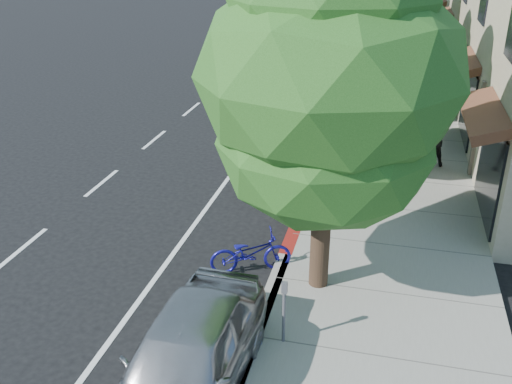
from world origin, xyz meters
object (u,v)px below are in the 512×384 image
(street_tree_1, at_px, (356,34))
(street_tree_0, at_px, (329,81))
(cyclist, at_px, (277,178))
(white_pickup, at_px, (320,49))
(dark_sedan, at_px, (330,92))
(street_tree_2, at_px, (369,16))
(silver_suv, at_px, (294,124))
(near_car_a, at_px, (187,358))
(bicycle, at_px, (251,253))
(dark_suv_far, at_px, (344,46))
(pedestrian, at_px, (433,139))

(street_tree_1, bearing_deg, street_tree_0, -90.00)
(cyclist, xyz_separation_m, white_pickup, (-1.50, 19.27, -0.25))
(dark_sedan, height_order, white_pickup, dark_sedan)
(street_tree_1, bearing_deg, street_tree_2, 90.00)
(street_tree_2, distance_m, silver_suv, 5.30)
(cyclist, relative_size, near_car_a, 0.46)
(bicycle, bearing_deg, near_car_a, 155.79)
(street_tree_1, bearing_deg, dark_suv_far, 96.13)
(street_tree_0, height_order, pedestrian, street_tree_0)
(dark_suv_far, bearing_deg, silver_suv, -95.90)
(street_tree_1, relative_size, street_tree_2, 1.05)
(cyclist, xyz_separation_m, pedestrian, (4.09, 4.11, -0.00))
(street_tree_2, bearing_deg, street_tree_0, -90.00)
(dark_suv_far, bearing_deg, near_car_a, -94.75)
(bicycle, height_order, white_pickup, white_pickup)
(street_tree_2, bearing_deg, dark_sedan, 141.13)
(street_tree_0, distance_m, street_tree_2, 12.01)
(cyclist, distance_m, silver_suv, 4.90)
(silver_suv, distance_m, near_car_a, 11.73)
(dark_sedan, bearing_deg, pedestrian, -53.74)
(street_tree_2, xyz_separation_m, silver_suv, (-2.04, -3.78, -3.10))
(cyclist, bearing_deg, near_car_a, 175.80)
(street_tree_0, height_order, street_tree_1, street_tree_0)
(dark_sedan, bearing_deg, street_tree_0, -82.08)
(near_car_a, bearing_deg, street_tree_2, 85.85)
(street_tree_1, bearing_deg, near_car_a, -99.64)
(street_tree_1, xyz_separation_m, cyclist, (-1.60, -2.66, -3.33))
(cyclist, height_order, silver_suv, cyclist)
(street_tree_2, xyz_separation_m, dark_sedan, (-1.40, 1.13, -3.22))
(dark_suv_far, bearing_deg, white_pickup, -149.35)
(white_pickup, bearing_deg, street_tree_2, -80.01)
(dark_sedan, bearing_deg, near_car_a, -88.90)
(silver_suv, relative_size, pedestrian, 3.90)
(street_tree_1, distance_m, dark_sedan, 8.08)
(cyclist, height_order, dark_sedan, cyclist)
(cyclist, bearing_deg, street_tree_1, -35.15)
(street_tree_2, height_order, pedestrian, street_tree_2)
(street_tree_2, xyz_separation_m, cyclist, (-1.60, -8.66, -3.02))
(near_car_a, bearing_deg, dark_sedan, 91.06)
(near_car_a, bearing_deg, street_tree_1, 82.16)
(white_pickup, bearing_deg, dark_suv_far, 29.67)
(street_tree_2, distance_m, near_car_a, 15.92)
(street_tree_2, bearing_deg, street_tree_1, -90.00)
(street_tree_2, relative_size, bicycle, 3.78)
(street_tree_1, relative_size, near_car_a, 1.62)
(dark_sedan, bearing_deg, street_tree_2, -37.03)
(street_tree_0, xyz_separation_m, cyclist, (-1.60, 3.34, -3.45))
(dark_sedan, height_order, near_car_a, dark_sedan)
(cyclist, xyz_separation_m, bicycle, (0.05, -3.00, -0.53))
(white_pickup, height_order, pedestrian, pedestrian)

